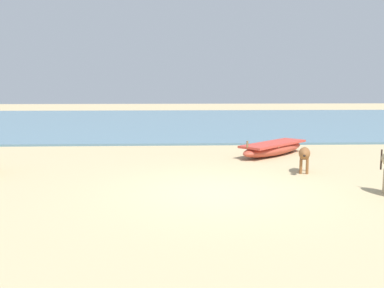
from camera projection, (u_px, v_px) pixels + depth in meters
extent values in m
plane|color=tan|center=(222.00, 192.00, 9.64)|extent=(80.00, 80.00, 0.00)
cube|color=slate|center=(191.00, 121.00, 26.61)|extent=(60.00, 20.00, 0.08)
ellipsoid|color=#B74733|center=(273.00, 149.00, 14.48)|extent=(2.80, 2.80, 0.41)
cube|color=#CC3F33|center=(273.00, 144.00, 14.45)|extent=(2.53, 2.53, 0.07)
cube|color=olive|center=(269.00, 146.00, 14.29)|extent=(0.58, 0.58, 0.04)
cylinder|color=olive|center=(247.00, 144.00, 13.38)|extent=(0.06, 0.06, 0.20)
ellipsoid|color=brown|center=(304.00, 153.00, 11.67)|extent=(0.49, 0.79, 0.32)
ellipsoid|color=brown|center=(304.00, 154.00, 11.20)|extent=(0.21, 0.27, 0.17)
sphere|color=#2D2119|center=(304.00, 156.00, 11.10)|extent=(0.08, 0.08, 0.07)
cylinder|color=brown|center=(307.00, 167.00, 11.49)|extent=(0.07, 0.07, 0.37)
cylinder|color=brown|center=(301.00, 167.00, 11.53)|extent=(0.07, 0.07, 0.37)
cylinder|color=brown|center=(307.00, 164.00, 11.90)|extent=(0.07, 0.07, 0.37)
cylinder|color=brown|center=(301.00, 164.00, 11.94)|extent=(0.07, 0.07, 0.37)
cylinder|color=#2D2119|center=(305.00, 152.00, 12.05)|extent=(0.02, 0.02, 0.30)
cylinder|color=#2D2119|center=(381.00, 160.00, 9.66)|extent=(0.04, 0.04, 0.44)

